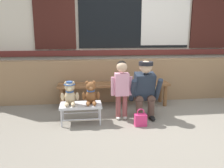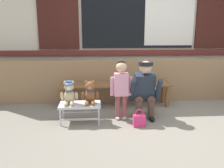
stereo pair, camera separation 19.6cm
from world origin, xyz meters
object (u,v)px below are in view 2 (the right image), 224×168
(small_display_bench, at_px, (80,106))
(handbag_on_ground, at_px, (139,120))
(teddy_bear_plain, at_px, (90,93))
(adult_crouching, at_px, (145,89))
(teddy_bear_with_hat, at_px, (69,93))
(child_standing, at_px, (121,84))
(wooden_bench_long, at_px, (115,87))

(small_display_bench, xyz_separation_m, handbag_on_ground, (0.89, -0.25, -0.17))
(teddy_bear_plain, height_order, adult_crouching, adult_crouching)
(adult_crouching, bearing_deg, teddy_bear_with_hat, -174.07)
(teddy_bear_with_hat, xyz_separation_m, teddy_bear_plain, (0.32, -0.00, -0.01))
(teddy_bear_with_hat, relative_size, child_standing, 0.38)
(child_standing, bearing_deg, teddy_bear_plain, -171.27)
(handbag_on_ground, bearing_deg, teddy_bear_with_hat, 166.69)
(adult_crouching, bearing_deg, handbag_on_ground, -112.92)
(teddy_bear_with_hat, distance_m, child_standing, 0.83)
(wooden_bench_long, relative_size, teddy_bear_plain, 5.78)
(teddy_bear_plain, bearing_deg, wooden_bench_long, 59.22)
(small_display_bench, relative_size, teddy_bear_plain, 1.76)
(adult_crouching, bearing_deg, wooden_bench_long, 122.86)
(teddy_bear_with_hat, relative_size, teddy_bear_plain, 1.00)
(teddy_bear_with_hat, distance_m, handbag_on_ground, 1.15)
(wooden_bench_long, xyz_separation_m, teddy_bear_with_hat, (-0.79, -0.78, 0.10))
(handbag_on_ground, bearing_deg, adult_crouching, 67.08)
(small_display_bench, bearing_deg, handbag_on_ground, -15.46)
(teddy_bear_with_hat, xyz_separation_m, adult_crouching, (1.21, 0.13, 0.01))
(adult_crouching, relative_size, handbag_on_ground, 3.49)
(wooden_bench_long, relative_size, handbag_on_ground, 7.72)
(small_display_bench, relative_size, adult_crouching, 0.67)
(teddy_bear_plain, distance_m, child_standing, 0.52)
(child_standing, bearing_deg, handbag_on_ground, -53.71)
(small_display_bench, bearing_deg, wooden_bench_long, 51.41)
(small_display_bench, height_order, child_standing, child_standing)
(child_standing, height_order, handbag_on_ground, child_standing)
(teddy_bear_with_hat, bearing_deg, child_standing, 5.28)
(wooden_bench_long, relative_size, adult_crouching, 2.21)
(wooden_bench_long, bearing_deg, child_standing, -87.75)
(small_display_bench, height_order, teddy_bear_plain, teddy_bear_plain)
(teddy_bear_plain, height_order, handbag_on_ground, teddy_bear_plain)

